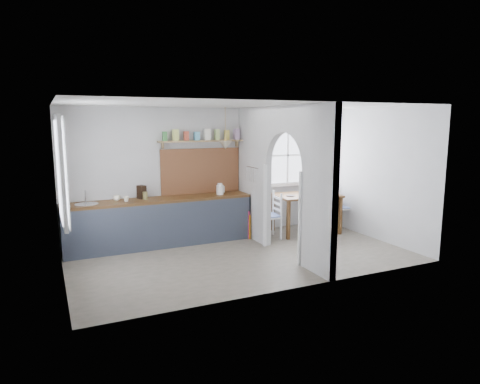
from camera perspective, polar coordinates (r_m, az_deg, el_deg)
name	(u,v)px	position (r m, az deg, el deg)	size (l,w,h in m)	color
floor	(244,256)	(7.55, 0.48, -8.60)	(5.80, 3.20, 0.01)	gray
ceiling	(244,105)	(7.18, 0.51, 11.55)	(5.80, 3.20, 0.01)	silver
walls	(244,183)	(7.25, 0.50, 1.22)	(5.81, 3.21, 2.60)	silver
partition	(278,172)	(7.60, 5.09, 2.72)	(0.12, 3.20, 2.60)	silver
kitchen_window	(59,170)	(6.53, -22.95, 2.66)	(0.10, 1.16, 1.50)	white
nook_window	(288,155)	(9.43, 6.37, 4.90)	(1.76, 0.10, 1.30)	white
counter	(160,221)	(8.27, -10.61, -3.87)	(3.50, 0.60, 0.90)	#472A13
sink	(87,205)	(7.95, -19.78, -1.61)	(0.40, 0.40, 0.02)	silver
backsplash	(201,171)	(8.61, -5.23, 2.82)	(1.65, 0.03, 0.90)	brown
shelf	(202,138)	(8.48, -5.10, 7.16)	(1.75, 0.20, 0.21)	tan
pendant_lamp	(225,145)	(8.30, -1.97, 6.28)	(0.26, 0.26, 0.16)	beige
utensil_rail	(252,167)	(8.30, 1.66, 3.30)	(0.02, 0.02, 0.50)	silver
dining_table	(306,213)	(9.15, 8.80, -2.84)	(1.31, 0.87, 0.82)	#472A13
chair_left	(268,215)	(8.59, 3.78, -3.14)	(0.43, 0.43, 0.94)	white
chair_right	(344,206)	(9.71, 13.71, -1.89)	(0.43, 0.43, 0.95)	white
kettle	(220,189)	(8.45, -2.69, 0.41)	(0.19, 0.15, 0.22)	white
mug_a	(126,199)	(7.98, -14.92, -0.90)	(0.10, 0.10, 0.10)	white
mug_b	(117,198)	(8.10, -16.13, -0.78)	(0.13, 0.13, 0.10)	white
knife_block	(142,192)	(8.20, -12.98, -0.01)	(0.11, 0.16, 0.25)	black
jar	(145,196)	(8.11, -12.54, -0.48)	(0.09, 0.09, 0.14)	olive
towel_magenta	(249,225)	(8.57, 1.18, -4.49)	(0.02, 0.03, 0.58)	#B02C5D
towel_orange	(250,227)	(8.53, 1.32, -4.72)	(0.02, 0.03, 0.49)	#CA7309
bowl	(325,192)	(9.14, 11.26, -0.04)	(0.33, 0.33, 0.08)	white
table_cup	(302,194)	(8.82, 8.29, -0.27)	(0.10, 0.10, 0.09)	#5CA259
plate	(290,196)	(8.81, 6.73, -0.50)	(0.17, 0.17, 0.01)	black
vase	(305,188)	(9.24, 8.71, 0.50)	(0.19, 0.19, 0.20)	#482D53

